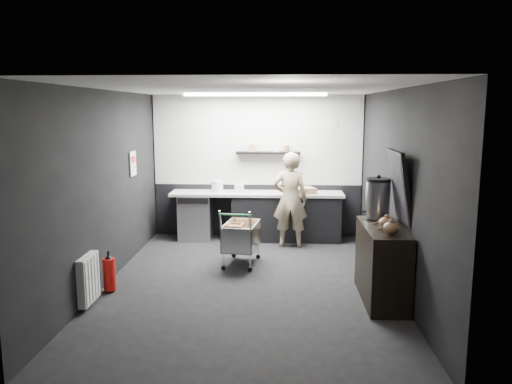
{
  "coord_description": "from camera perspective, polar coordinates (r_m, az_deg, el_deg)",
  "views": [
    {
      "loc": [
        0.42,
        -6.71,
        2.44
      ],
      "look_at": [
        0.08,
        0.4,
        1.25
      ],
      "focal_mm": 35.0,
      "sensor_mm": 36.0,
      "label": 1
    }
  ],
  "objects": [
    {
      "name": "floating_shelf",
      "position": [
        9.37,
        1.37,
        4.5
      ],
      "size": [
        1.2,
        0.22,
        0.04
      ],
      "primitive_type": "cube",
      "color": "black",
      "rests_on": "wall_back"
    },
    {
      "name": "sideboard",
      "position": [
        6.63,
        14.28,
        -6.81
      ],
      "size": [
        0.55,
        1.29,
        1.93
      ],
      "color": "black",
      "rests_on": "floor"
    },
    {
      "name": "wall_front",
      "position": [
        4.13,
        -3.25,
        -5.8
      ],
      "size": [
        5.5,
        0.0,
        5.5
      ],
      "primitive_type": "plane",
      "rotation": [
        -1.57,
        0.0,
        0.0
      ],
      "color": "black",
      "rests_on": "floor"
    },
    {
      "name": "shopping_cart",
      "position": [
        7.87,
        -1.71,
        -5.26
      ],
      "size": [
        0.6,
        0.89,
        0.91
      ],
      "color": "silver",
      "rests_on": "floor"
    },
    {
      "name": "ceiling_strip",
      "position": [
        8.58,
        -0.09,
        11.06
      ],
      "size": [
        2.4,
        0.2,
        0.04
      ],
      "primitive_type": "cube",
      "color": "white",
      "rests_on": "ceiling"
    },
    {
      "name": "fire_extinguisher",
      "position": [
        7.05,
        -16.42,
        -8.88
      ],
      "size": [
        0.16,
        0.16,
        0.54
      ],
      "color": "#AD0F0B",
      "rests_on": "floor"
    },
    {
      "name": "white_container",
      "position": [
        9.23,
        -1.94,
        0.38
      ],
      "size": [
        0.18,
        0.15,
        0.15
      ],
      "primitive_type": "cube",
      "rotation": [
        0.0,
        0.0,
        0.16
      ],
      "color": "silver",
      "rests_on": "prep_counter"
    },
    {
      "name": "floor",
      "position": [
        7.16,
        -0.83,
        -10.42
      ],
      "size": [
        5.5,
        5.5,
        0.0
      ],
      "primitive_type": "plane",
      "color": "black",
      "rests_on": "ground"
    },
    {
      "name": "poster_red_band",
      "position": [
        8.4,
        -13.88,
        3.65
      ],
      "size": [
        0.02,
        0.22,
        0.1
      ],
      "primitive_type": "cube",
      "color": "red",
      "rests_on": "poster"
    },
    {
      "name": "wall_right",
      "position": [
        6.98,
        15.76,
        0.18
      ],
      "size": [
        0.0,
        5.5,
        5.5
      ],
      "primitive_type": "plane",
      "rotation": [
        1.57,
        0.0,
        -1.57
      ],
      "color": "black",
      "rests_on": "floor"
    },
    {
      "name": "cardboard_box",
      "position": [
        9.21,
        5.09,
        0.19
      ],
      "size": [
        0.61,
        0.53,
        0.1
      ],
      "primitive_type": "cube",
      "rotation": [
        0.0,
        0.0,
        0.32
      ],
      "color": "#8C6C4B",
      "rests_on": "prep_counter"
    },
    {
      "name": "prep_counter",
      "position": [
        9.35,
        0.92,
        -2.72
      ],
      "size": [
        3.2,
        0.61,
        0.9
      ],
      "color": "black",
      "rests_on": "floor"
    },
    {
      "name": "person",
      "position": [
        8.83,
        3.92,
        -0.88
      ],
      "size": [
        0.63,
        0.42,
        1.7
      ],
      "primitive_type": "imported",
      "rotation": [
        0.0,
        0.0,
        3.11
      ],
      "color": "beige",
      "rests_on": "floor"
    },
    {
      "name": "pink_tub",
      "position": [
        9.32,
        -4.45,
        0.64
      ],
      "size": [
        0.21,
        0.21,
        0.21
      ],
      "primitive_type": "cylinder",
      "color": "silver",
      "rests_on": "prep_counter"
    },
    {
      "name": "ceiling",
      "position": [
        6.73,
        -0.88,
        11.73
      ],
      "size": [
        5.5,
        5.5,
        0.0
      ],
      "primitive_type": "plane",
      "rotation": [
        3.14,
        0.0,
        0.0
      ],
      "color": "white",
      "rests_on": "wall_back"
    },
    {
      "name": "wall_clock",
      "position": [
        9.49,
        8.73,
        7.67
      ],
      "size": [
        0.2,
        0.03,
        0.2
      ],
      "primitive_type": "cylinder",
      "rotation": [
        1.57,
        0.0,
        0.0
      ],
      "color": "silver",
      "rests_on": "wall_back"
    },
    {
      "name": "dado_panel",
      "position": [
        9.65,
        0.17,
        -2.07
      ],
      "size": [
        3.95,
        0.02,
        1.0
      ],
      "primitive_type": "cube",
      "color": "black",
      "rests_on": "wall_back"
    },
    {
      "name": "radiator",
      "position": [
        6.61,
        -18.61,
        -9.42
      ],
      "size": [
        0.1,
        0.5,
        0.6
      ],
      "primitive_type": "cube",
      "color": "silver",
      "rests_on": "wall_left"
    },
    {
      "name": "wall_back",
      "position": [
        9.54,
        0.18,
        2.96
      ],
      "size": [
        5.5,
        0.0,
        5.5
      ],
      "primitive_type": "plane",
      "rotation": [
        1.57,
        0.0,
        0.0
      ],
      "color": "black",
      "rests_on": "floor"
    },
    {
      "name": "poster",
      "position": [
        8.41,
        -13.89,
        3.17
      ],
      "size": [
        0.02,
        0.3,
        0.4
      ],
      "primitive_type": "cube",
      "color": "silver",
      "rests_on": "wall_left"
    },
    {
      "name": "wall_left",
      "position": [
        7.22,
        -16.9,
        0.42
      ],
      "size": [
        0.0,
        5.5,
        5.5
      ],
      "primitive_type": "plane",
      "rotation": [
        1.57,
        0.0,
        1.57
      ],
      "color": "black",
      "rests_on": "floor"
    },
    {
      "name": "kitchen_wall_panel",
      "position": [
        9.47,
        0.18,
        5.95
      ],
      "size": [
        3.95,
        0.02,
        1.7
      ],
      "primitive_type": "cube",
      "color": "beige",
      "rests_on": "wall_back"
    }
  ]
}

